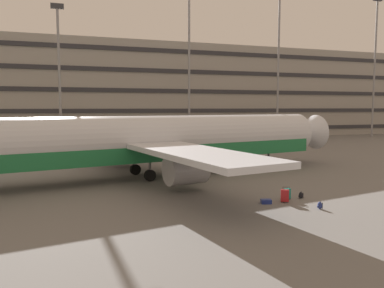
{
  "coord_description": "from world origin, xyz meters",
  "views": [
    {
      "loc": [
        -10.91,
        -31.84,
        5.73
      ],
      "look_at": [
        -1.72,
        -4.96,
        3.0
      ],
      "focal_mm": 35.97,
      "sensor_mm": 36.0,
      "label": 1
    }
  ],
  "objects_px": {
    "suitcase_silver": "(287,194)",
    "suitcase_scuffed": "(285,196)",
    "backpack_orange": "(320,206)",
    "airliner": "(152,141)",
    "suitcase_laid_flat": "(266,201)",
    "backpack_teal": "(301,195)"
  },
  "relations": [
    {
      "from": "suitcase_silver",
      "to": "suitcase_scuffed",
      "type": "bearing_deg",
      "value": -133.37
    },
    {
      "from": "backpack_orange",
      "to": "airliner",
      "type": "bearing_deg",
      "value": 117.57
    },
    {
      "from": "suitcase_laid_flat",
      "to": "suitcase_silver",
      "type": "distance_m",
      "value": 1.82
    },
    {
      "from": "suitcase_silver",
      "to": "backpack_teal",
      "type": "bearing_deg",
      "value": -2.61
    },
    {
      "from": "suitcase_silver",
      "to": "backpack_teal",
      "type": "distance_m",
      "value": 0.99
    },
    {
      "from": "airliner",
      "to": "suitcase_scuffed",
      "type": "bearing_deg",
      "value": -62.4
    },
    {
      "from": "suitcase_laid_flat",
      "to": "suitcase_scuffed",
      "type": "relative_size",
      "value": 0.78
    },
    {
      "from": "airliner",
      "to": "suitcase_silver",
      "type": "bearing_deg",
      "value": -59.03
    },
    {
      "from": "airliner",
      "to": "backpack_teal",
      "type": "relative_size",
      "value": 81.39
    },
    {
      "from": "suitcase_silver",
      "to": "backpack_teal",
      "type": "relative_size",
      "value": 1.72
    },
    {
      "from": "airliner",
      "to": "backpack_teal",
      "type": "xyz_separation_m",
      "value": [
        7.18,
        -10.38,
        -2.75
      ]
    },
    {
      "from": "suitcase_laid_flat",
      "to": "backpack_orange",
      "type": "bearing_deg",
      "value": -42.4
    },
    {
      "from": "airliner",
      "to": "suitcase_laid_flat",
      "type": "xyz_separation_m",
      "value": [
        4.46,
        -10.81,
        -2.82
      ]
    },
    {
      "from": "suitcase_silver",
      "to": "suitcase_scuffed",
      "type": "xyz_separation_m",
      "value": [
        -0.52,
        -0.55,
        0.04
      ]
    },
    {
      "from": "airliner",
      "to": "suitcase_laid_flat",
      "type": "distance_m",
      "value": 12.03
    },
    {
      "from": "backpack_orange",
      "to": "backpack_teal",
      "type": "bearing_deg",
      "value": 79.5
    },
    {
      "from": "suitcase_scuffed",
      "to": "backpack_teal",
      "type": "relative_size",
      "value": 1.99
    },
    {
      "from": "airliner",
      "to": "suitcase_laid_flat",
      "type": "bearing_deg",
      "value": -67.55
    },
    {
      "from": "suitcase_laid_flat",
      "to": "backpack_orange",
      "type": "height_order",
      "value": "backpack_orange"
    },
    {
      "from": "suitcase_scuffed",
      "to": "backpack_teal",
      "type": "xyz_separation_m",
      "value": [
        1.49,
        0.5,
        -0.21
      ]
    },
    {
      "from": "suitcase_silver",
      "to": "suitcase_scuffed",
      "type": "relative_size",
      "value": 0.86
    },
    {
      "from": "suitcase_silver",
      "to": "suitcase_scuffed",
      "type": "height_order",
      "value": "suitcase_scuffed"
    }
  ]
}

